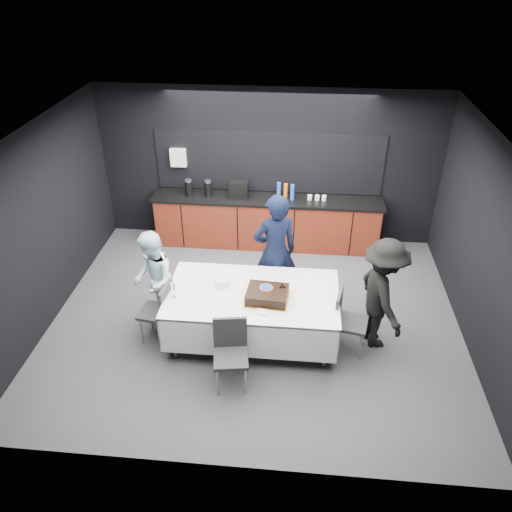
{
  "coord_description": "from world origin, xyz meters",
  "views": [
    {
      "loc": [
        0.56,
        -5.78,
        4.81
      ],
      "look_at": [
        0.0,
        0.1,
        1.05
      ],
      "focal_mm": 35.0,
      "sensor_mm": 36.0,
      "label": 1
    }
  ],
  "objects_px": {
    "cake_assembly": "(267,295)",
    "champagne_flute": "(173,287)",
    "chair_near": "(231,348)",
    "person_right": "(382,294)",
    "person_center": "(275,252)",
    "party_table": "(253,301)",
    "plate_stack": "(222,282)",
    "person_left": "(153,280)",
    "chair_right": "(346,317)",
    "chair_left": "(161,308)"
  },
  "relations": [
    {
      "from": "plate_stack",
      "to": "chair_right",
      "type": "relative_size",
      "value": 0.24
    },
    {
      "from": "chair_left",
      "to": "chair_near",
      "type": "distance_m",
      "value": 1.27
    },
    {
      "from": "cake_assembly",
      "to": "person_center",
      "type": "bearing_deg",
      "value": 87.73
    },
    {
      "from": "chair_near",
      "to": "person_center",
      "type": "distance_m",
      "value": 1.78
    },
    {
      "from": "chair_right",
      "to": "person_center",
      "type": "relative_size",
      "value": 0.5
    },
    {
      "from": "party_table",
      "to": "chair_right",
      "type": "height_order",
      "value": "chair_right"
    },
    {
      "from": "plate_stack",
      "to": "champagne_flute",
      "type": "relative_size",
      "value": 0.98
    },
    {
      "from": "person_right",
      "to": "champagne_flute",
      "type": "bearing_deg",
      "value": 78.9
    },
    {
      "from": "champagne_flute",
      "to": "person_right",
      "type": "xyz_separation_m",
      "value": [
        2.76,
        0.27,
        -0.12
      ]
    },
    {
      "from": "person_center",
      "to": "party_table",
      "type": "bearing_deg",
      "value": 52.68
    },
    {
      "from": "chair_near",
      "to": "champagne_flute",
      "type": "bearing_deg",
      "value": 142.45
    },
    {
      "from": "chair_right",
      "to": "chair_near",
      "type": "bearing_deg",
      "value": -152.84
    },
    {
      "from": "plate_stack",
      "to": "chair_right",
      "type": "bearing_deg",
      "value": -7.92
    },
    {
      "from": "plate_stack",
      "to": "person_left",
      "type": "height_order",
      "value": "person_left"
    },
    {
      "from": "champagne_flute",
      "to": "chair_left",
      "type": "xyz_separation_m",
      "value": [
        -0.22,
        0.05,
        -0.4
      ]
    },
    {
      "from": "party_table",
      "to": "chair_near",
      "type": "bearing_deg",
      "value": -102.68
    },
    {
      "from": "chair_right",
      "to": "person_left",
      "type": "relative_size",
      "value": 0.62
    },
    {
      "from": "chair_right",
      "to": "champagne_flute",
      "type": "bearing_deg",
      "value": -177.6
    },
    {
      "from": "cake_assembly",
      "to": "person_right",
      "type": "height_order",
      "value": "person_right"
    },
    {
      "from": "party_table",
      "to": "plate_stack",
      "type": "bearing_deg",
      "value": 161.69
    },
    {
      "from": "chair_near",
      "to": "person_center",
      "type": "relative_size",
      "value": 0.5
    },
    {
      "from": "cake_assembly",
      "to": "chair_near",
      "type": "height_order",
      "value": "cake_assembly"
    },
    {
      "from": "chair_near",
      "to": "chair_left",
      "type": "bearing_deg",
      "value": 146.86
    },
    {
      "from": "champagne_flute",
      "to": "chair_right",
      "type": "xyz_separation_m",
      "value": [
        2.3,
        0.1,
        -0.4
      ]
    },
    {
      "from": "chair_right",
      "to": "party_table",
      "type": "bearing_deg",
      "value": 175.77
    },
    {
      "from": "party_table",
      "to": "person_center",
      "type": "relative_size",
      "value": 1.26
    },
    {
      "from": "chair_right",
      "to": "person_left",
      "type": "bearing_deg",
      "value": 173.76
    },
    {
      "from": "chair_left",
      "to": "person_right",
      "type": "relative_size",
      "value": 0.57
    },
    {
      "from": "cake_assembly",
      "to": "champagne_flute",
      "type": "relative_size",
      "value": 2.73
    },
    {
      "from": "cake_assembly",
      "to": "person_left",
      "type": "height_order",
      "value": "person_left"
    },
    {
      "from": "plate_stack",
      "to": "person_center",
      "type": "height_order",
      "value": "person_center"
    },
    {
      "from": "party_table",
      "to": "person_left",
      "type": "xyz_separation_m",
      "value": [
        -1.43,
        0.2,
        0.1
      ]
    },
    {
      "from": "cake_assembly",
      "to": "plate_stack",
      "type": "relative_size",
      "value": 2.78
    },
    {
      "from": "chair_right",
      "to": "chair_left",
      "type": "bearing_deg",
      "value": -178.84
    },
    {
      "from": "chair_right",
      "to": "person_center",
      "type": "xyz_separation_m",
      "value": [
        -1.02,
        0.94,
        0.39
      ]
    },
    {
      "from": "party_table",
      "to": "plate_stack",
      "type": "height_order",
      "value": "plate_stack"
    },
    {
      "from": "party_table",
      "to": "cake_assembly",
      "type": "height_order",
      "value": "cake_assembly"
    },
    {
      "from": "chair_left",
      "to": "chair_right",
      "type": "distance_m",
      "value": 2.52
    },
    {
      "from": "cake_assembly",
      "to": "chair_near",
      "type": "relative_size",
      "value": 0.66
    },
    {
      "from": "plate_stack",
      "to": "cake_assembly",
      "type": "bearing_deg",
      "value": -22.47
    },
    {
      "from": "plate_stack",
      "to": "person_right",
      "type": "xyz_separation_m",
      "value": [
        2.15,
        -0.07,
        -0.01
      ]
    },
    {
      "from": "champagne_flute",
      "to": "person_left",
      "type": "height_order",
      "value": "person_left"
    },
    {
      "from": "plate_stack",
      "to": "chair_right",
      "type": "xyz_separation_m",
      "value": [
        1.7,
        -0.24,
        -0.3
      ]
    },
    {
      "from": "party_table",
      "to": "chair_right",
      "type": "distance_m",
      "value": 1.28
    },
    {
      "from": "cake_assembly",
      "to": "party_table",
      "type": "bearing_deg",
      "value": 149.7
    },
    {
      "from": "chair_near",
      "to": "person_left",
      "type": "xyz_separation_m",
      "value": [
        -1.24,
        1.04,
        0.21
      ]
    },
    {
      "from": "party_table",
      "to": "champagne_flute",
      "type": "height_order",
      "value": "champagne_flute"
    },
    {
      "from": "chair_right",
      "to": "chair_near",
      "type": "height_order",
      "value": "same"
    },
    {
      "from": "champagne_flute",
      "to": "person_left",
      "type": "bearing_deg",
      "value": 135.15
    },
    {
      "from": "champagne_flute",
      "to": "chair_near",
      "type": "xyz_separation_m",
      "value": [
        0.85,
        -0.65,
        -0.4
      ]
    }
  ]
}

